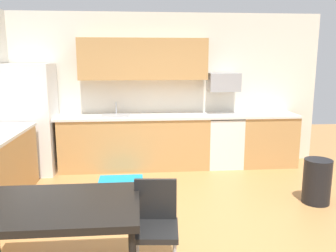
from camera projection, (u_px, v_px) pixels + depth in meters
ground_plane at (176, 228)px, 3.97m from camera, size 12.00×12.00×0.00m
wall_back at (160, 90)px, 6.30m from camera, size 5.80×0.10×2.70m
cabinet_run_back at (135, 143)px, 6.09m from camera, size 2.56×0.60×0.90m
cabinet_run_back_right at (266, 140)px, 6.30m from camera, size 0.99×0.60×0.90m
countertop_back at (161, 116)px, 6.04m from camera, size 4.80×0.64×0.04m
upper_cabinets_back at (143, 59)px, 5.96m from camera, size 2.20×0.34×0.70m
refrigerator at (31, 119)px, 5.78m from camera, size 0.76×0.70×1.83m
oven_range at (223, 141)px, 6.23m from camera, size 0.60×0.60×0.91m
microwave at (224, 82)px, 6.13m from camera, size 0.54×0.36×0.32m
sink_basin at (116, 119)px, 5.98m from camera, size 0.48×0.40×0.14m
sink_faucet at (116, 109)px, 6.13m from camera, size 0.02×0.02×0.24m
dining_table at (54, 211)px, 2.84m from camera, size 1.40×0.90×0.75m
chair_near_table at (155, 221)px, 3.06m from camera, size 0.43×0.43×0.85m
trash_bin at (317, 181)px, 4.63m from camera, size 0.36×0.36×0.60m
floor_mat at (121, 180)px, 5.52m from camera, size 0.70×0.50×0.01m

